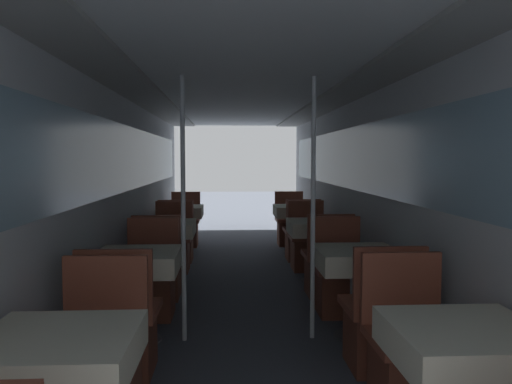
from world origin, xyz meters
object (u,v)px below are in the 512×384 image
at_px(chair_left_near_2, 159,272).
at_px(chair_right_near_1, 380,330).
at_px(chair_left_far_1, 151,286).
at_px(dining_table_right_3, 295,213).
at_px(chair_right_far_1, 339,284).
at_px(dining_table_right_2, 316,230).
at_px(chair_left_near_1, 122,335).
at_px(support_pole_right_1, 313,209).
at_px(dining_table_right_1, 357,263).
at_px(dining_table_left_2, 167,232).
at_px(support_pole_left_1, 183,210).
at_px(dining_table_left_0, 58,361).
at_px(chair_left_far_2, 173,250).
at_px(dining_table_left_1, 138,266).
at_px(chair_left_near_3, 177,242).
at_px(chair_right_far_0, 412,365).
at_px(chair_right_far_2, 308,248).
at_px(chair_right_far_3, 290,228).
at_px(dining_table_left_3, 181,214).
at_px(dining_table_right_0, 466,352).
at_px(chair_right_near_3, 301,241).
at_px(chair_right_near_2, 327,270).
at_px(chair_left_far_0, 98,373).
at_px(chair_left_far_3, 185,229).

xyz_separation_m(chair_left_near_2, chair_right_near_1, (1.73, -1.82, 0.00)).
height_order(chair_left_far_1, dining_table_right_3, chair_left_far_1).
relative_size(chair_left_far_1, chair_right_near_1, 1.00).
height_order(chair_right_far_1, dining_table_right_2, chair_right_far_1).
relative_size(chair_left_near_1, support_pole_right_1, 0.42).
relative_size(chair_left_near_2, dining_table_right_1, 1.23).
bearing_deg(dining_table_left_2, support_pole_left_1, -78.94).
xyz_separation_m(dining_table_left_0, chair_left_far_2, (0.00, 4.26, -0.32)).
height_order(chair_left_near_1, dining_table_right_3, chair_left_near_1).
xyz_separation_m(dining_table_left_1, dining_table_right_3, (1.73, 3.65, 0.00)).
xyz_separation_m(dining_table_left_0, chair_left_near_3, (0.00, 4.85, -0.32)).
relative_size(support_pole_left_1, chair_right_far_0, 2.36).
height_order(chair_right_far_2, chair_right_far_3, same).
xyz_separation_m(dining_table_left_1, dining_table_left_3, (0.00, 3.65, 0.00)).
bearing_deg(dining_table_left_0, dining_table_left_3, 90.00).
xyz_separation_m(chair_left_far_1, support_pole_left_1, (0.36, -0.62, 0.76)).
xyz_separation_m(support_pole_left_1, chair_right_far_2, (1.37, 2.44, -0.76)).
bearing_deg(support_pole_left_1, dining_table_right_0, -53.05).
height_order(dining_table_left_0, dining_table_left_3, same).
relative_size(dining_table_left_1, support_pole_right_1, 0.34).
bearing_deg(chair_right_near_1, dining_table_left_1, 160.29).
bearing_deg(dining_table_right_1, chair_right_near_3, 90.00).
bearing_deg(chair_left_near_3, dining_table_left_0, -90.00).
bearing_deg(dining_table_right_1, dining_table_left_2, 133.46).
bearing_deg(chair_right_far_2, chair_right_near_2, 90.00).
bearing_deg(chair_left_far_0, chair_right_far_0, -180.00).
height_order(dining_table_left_0, dining_table_right_0, same).
bearing_deg(chair_left_near_1, dining_table_right_1, 19.71).
distance_m(chair_left_far_2, dining_table_right_2, 1.86).
distance_m(chair_right_near_1, chair_right_far_2, 3.06).
xyz_separation_m(chair_left_far_3, dining_table_right_3, (1.73, -0.62, 0.32)).
relative_size(dining_table_left_1, chair_left_far_3, 0.81).
distance_m(chair_left_far_2, support_pole_right_1, 2.90).
xyz_separation_m(chair_left_near_2, chair_right_far_3, (1.73, 3.06, 0.00)).
relative_size(chair_left_far_1, dining_table_right_2, 1.23).
distance_m(dining_table_left_3, chair_right_far_3, 1.86).
bearing_deg(chair_right_far_3, dining_table_left_3, 19.71).
distance_m(chair_left_near_2, chair_right_far_0, 2.96).
bearing_deg(chair_right_far_2, support_pole_left_1, 60.68).
bearing_deg(dining_table_left_1, dining_table_right_2, 46.54).
bearing_deg(chair_right_near_1, chair_right_far_1, 90.00).
bearing_deg(chair_left_far_1, chair_left_far_2, -90.00).
distance_m(chair_left_far_2, chair_right_far_0, 4.03).
bearing_deg(chair_left_near_3, support_pole_right_1, -65.63).
distance_m(dining_table_left_1, chair_right_far_2, 3.01).
height_order(chair_left_near_3, support_pole_right_1, support_pole_right_1).
distance_m(chair_left_far_3, chair_right_far_3, 1.73).
xyz_separation_m(support_pole_right_1, dining_table_right_3, (0.36, 3.65, -0.44)).
bearing_deg(chair_right_near_2, support_pole_left_1, -138.72).
bearing_deg(chair_right_far_2, chair_right_far_0, 90.00).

